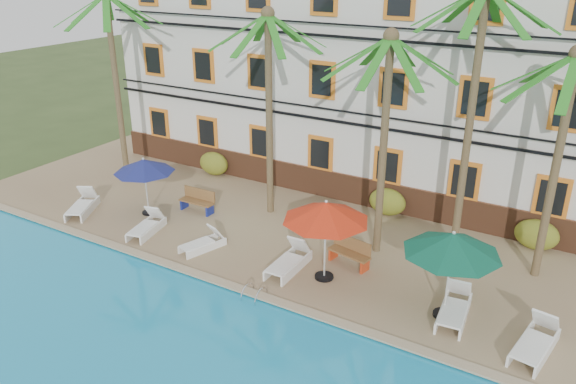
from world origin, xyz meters
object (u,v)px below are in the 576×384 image
Objects in this scene: palm_a at (114,63)px; lounger_d at (289,261)px; lounger_c at (203,242)px; lounger_e at (454,308)px; palm_c at (386,115)px; umbrella_green at (453,244)px; lounger_b at (147,226)px; umbrella_blue at (144,166)px; palm_d at (474,90)px; palm_e at (562,134)px; lounger_a at (83,205)px; lounger_f at (536,342)px; pool_ladder at (254,297)px; bench_left at (198,200)px; umbrella_red at (326,212)px; bench_right at (351,252)px.

lounger_d is (10.40, -2.97, -5.05)m from palm_a.
lounger_e reaches higher than lounger_c.
umbrella_green is (3.17, -2.64, -2.57)m from palm_c.
palm_c reaches higher than lounger_b.
palm_d is at bearing 14.80° from umbrella_blue.
palm_e is 17.59m from lounger_a.
lounger_b is 0.96× the size of lounger_d.
pool_ladder is (-7.74, -1.61, -0.32)m from lounger_f.
lounger_d is at bearing -6.89° from umbrella_blue.
lounger_f is at bearing 0.12° from lounger_c.
bench_left is at bearing 132.31° from lounger_c.
bench_left is 6.77m from pool_ladder.
umbrella_green is at bearing 2.65° from lounger_c.
umbrella_green reaches higher than lounger_f.
umbrella_green is at bearing -78.27° from palm_d.
lounger_f is (5.67, -3.01, -4.59)m from palm_c.
bench_left is (0.40, 2.50, 0.18)m from lounger_b.
palm_a is 6.15m from lounger_a.
lounger_c is (-4.56, -0.46, -2.09)m from umbrella_red.
lounger_b is 11.35m from lounger_e.
lounger_f reaches higher than pool_ladder.
umbrella_green is 1.40× the size of lounger_b.
lounger_b is at bearing -179.58° from lounger_f.
palm_d is 4.42× the size of lounger_d.
lounger_a is 11.18m from bench_right.
palm_c reaches higher than bench_left.
umbrella_red is at bearing -147.59° from palm_e.
palm_d reaches higher than palm_c.
umbrella_blue is 0.87× the size of umbrella_red.
palm_d reaches higher than bench_right.
palm_e is 5.99m from lounger_e.
lounger_c is (-7.67, -4.23, -5.47)m from palm_d.
umbrella_green is 4.23m from bench_right.
umbrella_blue is 1.13× the size of lounger_e.
bench_left reaches higher than lounger_b.
palm_c is 10.21× the size of pool_ladder.
lounger_e is at bearing 3.14° from lounger_c.
palm_d is 2.86m from palm_e.
palm_c is 3.54× the size of lounger_f.
lounger_e is 5.89m from pool_ladder.
palm_e is at bearing 32.41° from umbrella_red.
bench_right is at bearing 8.94° from lounger_a.
palm_e is 3.08× the size of umbrella_blue.
lounger_b is at bearing -99.16° from bench_left.
lounger_a is 1.03× the size of lounger_d.
palm_e reaches higher than bench_right.
palm_d is 1.23× the size of palm_e.
umbrella_red is 1.82× the size of bench_left.
palm_c is 5.19m from palm_e.
umbrella_blue is (-14.12, -2.94, -2.73)m from palm_e.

